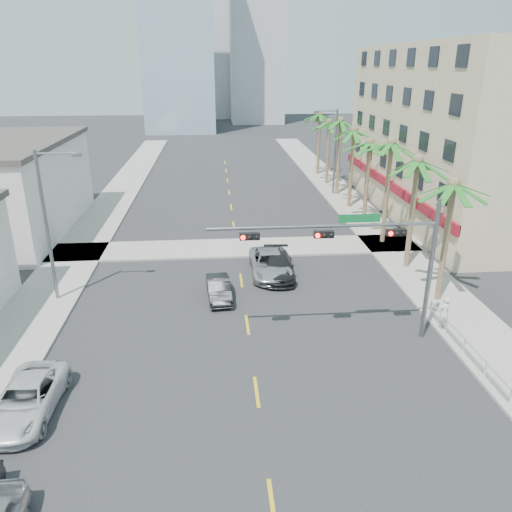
{
  "coord_description": "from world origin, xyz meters",
  "views": [
    {
      "loc": [
        -1.54,
        -14.03,
        13.37
      ],
      "look_at": [
        0.59,
        11.34,
        3.5
      ],
      "focal_mm": 35.0,
      "sensor_mm": 36.0,
      "label": 1
    }
  ],
  "objects_px": {
    "car_lane_center": "(270,264)",
    "car_lane_right": "(278,266)",
    "pedestrian": "(444,313)",
    "traffic_signal_mast": "(369,248)",
    "car_lane_left": "(219,289)",
    "car_parked_far": "(26,399)"
  },
  "relations": [
    {
      "from": "car_lane_center",
      "to": "car_lane_right",
      "type": "relative_size",
      "value": 1.11
    },
    {
      "from": "car_lane_center",
      "to": "pedestrian",
      "type": "height_order",
      "value": "pedestrian"
    },
    {
      "from": "traffic_signal_mast",
      "to": "car_lane_center",
      "type": "relative_size",
      "value": 2.0
    },
    {
      "from": "car_lane_center",
      "to": "pedestrian",
      "type": "distance_m",
      "value": 11.84
    },
    {
      "from": "car_lane_left",
      "to": "pedestrian",
      "type": "xyz_separation_m",
      "value": [
        11.8,
        -5.01,
        0.46
      ]
    },
    {
      "from": "traffic_signal_mast",
      "to": "car_parked_far",
      "type": "xyz_separation_m",
      "value": [
        -15.18,
        -4.6,
        -4.37
      ]
    },
    {
      "from": "car_lane_left",
      "to": "car_lane_center",
      "type": "bearing_deg",
      "value": 39.75
    },
    {
      "from": "pedestrian",
      "to": "car_lane_center",
      "type": "bearing_deg",
      "value": -63.82
    },
    {
      "from": "traffic_signal_mast",
      "to": "car_lane_right",
      "type": "bearing_deg",
      "value": 111.17
    },
    {
      "from": "traffic_signal_mast",
      "to": "car_parked_far",
      "type": "bearing_deg",
      "value": -163.16
    },
    {
      "from": "traffic_signal_mast",
      "to": "pedestrian",
      "type": "distance_m",
      "value": 6.04
    },
    {
      "from": "car_lane_right",
      "to": "traffic_signal_mast",
      "type": "bearing_deg",
      "value": -65.56
    },
    {
      "from": "car_parked_far",
      "to": "pedestrian",
      "type": "bearing_deg",
      "value": 16.64
    },
    {
      "from": "traffic_signal_mast",
      "to": "car_lane_left",
      "type": "height_order",
      "value": "traffic_signal_mast"
    },
    {
      "from": "traffic_signal_mast",
      "to": "pedestrian",
      "type": "relative_size",
      "value": 5.97
    },
    {
      "from": "car_lane_right",
      "to": "car_parked_far",
      "type": "bearing_deg",
      "value": -128.95
    },
    {
      "from": "car_lane_left",
      "to": "pedestrian",
      "type": "bearing_deg",
      "value": -27.63
    },
    {
      "from": "car_parked_far",
      "to": "car_lane_left",
      "type": "distance_m",
      "value": 12.82
    },
    {
      "from": "car_lane_center",
      "to": "car_lane_right",
      "type": "bearing_deg",
      "value": -39.7
    },
    {
      "from": "traffic_signal_mast",
      "to": "car_lane_center",
      "type": "distance_m",
      "value": 10.6
    },
    {
      "from": "car_lane_left",
      "to": "car_lane_right",
      "type": "height_order",
      "value": "car_lane_right"
    },
    {
      "from": "car_parked_far",
      "to": "car_lane_right",
      "type": "relative_size",
      "value": 1.0
    }
  ]
}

